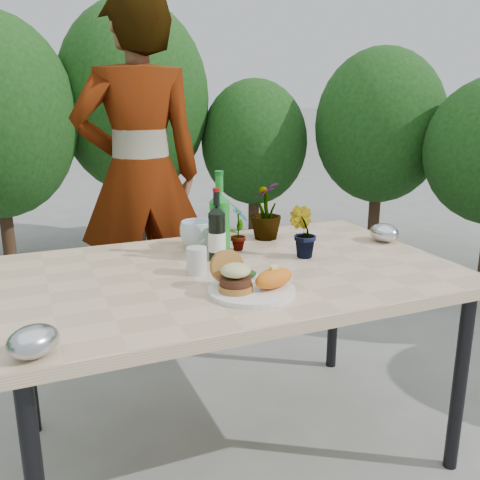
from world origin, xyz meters
name	(u,v)px	position (x,y,z in m)	size (l,w,h in m)	color
ground	(232,447)	(0.00, 0.00, 0.00)	(80.00, 80.00, 0.00)	slate
patio_table	(232,284)	(0.00, 0.00, 0.69)	(1.60, 1.00, 0.75)	#CEAE89
shrub_hedge	(156,133)	(0.10, 1.42, 1.13)	(7.00, 5.08, 2.13)	#382316
dinner_plate	(252,290)	(-0.03, -0.24, 0.76)	(0.28, 0.28, 0.01)	white
burger_stack	(233,275)	(-0.08, -0.22, 0.81)	(0.11, 0.16, 0.11)	#B7722D
sweet_potato	(274,278)	(0.04, -0.26, 0.80)	(0.15, 0.08, 0.06)	orange
grilled_veg	(245,275)	(-0.01, -0.15, 0.78)	(0.08, 0.05, 0.03)	olive
wine_bottle	(217,234)	(-0.01, 0.12, 0.85)	(0.07, 0.07, 0.28)	black
sparkling_water	(220,225)	(0.02, 0.18, 0.87)	(0.08, 0.08, 0.33)	#188723
plastic_cup	(197,261)	(-0.13, 0.00, 0.80)	(0.07, 0.07, 0.10)	silver
seedling_left	(238,226)	(0.11, 0.21, 0.85)	(0.10, 0.07, 0.20)	#22551D
seedling_mid	(303,232)	(0.31, 0.04, 0.85)	(0.11, 0.09, 0.20)	#256021
seedling_right	(266,211)	(0.29, 0.33, 0.87)	(0.14, 0.14, 0.25)	#26521C
blue_bowl	(197,234)	(-0.02, 0.32, 0.80)	(0.14, 0.14, 0.11)	silver
foil_packet_left	(33,341)	(-0.69, -0.43, 0.79)	(0.13, 0.11, 0.08)	#AFB1B6
foil_packet_right	(384,233)	(0.74, 0.09, 0.79)	(0.13, 0.11, 0.08)	silver
person	(140,176)	(-0.08, 1.11, 0.94)	(0.68, 0.45, 1.87)	#9A5F4D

